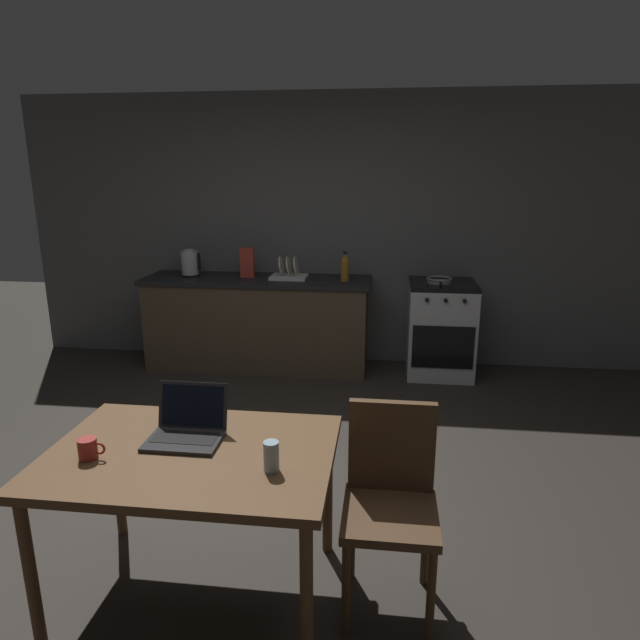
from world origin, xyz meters
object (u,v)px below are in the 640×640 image
object	(u,v)px
electric_kettle	(190,263)
cereal_box	(247,263)
coffee_mug	(88,449)
frying_pan	(439,280)
bottle	(345,267)
drinking_glass	(271,456)
laptop	(187,429)
dish_rack	(289,274)
dining_table	(192,465)
chair	(390,493)
stove_oven	(440,329)

from	to	relation	value
electric_kettle	cereal_box	xyz separation A→B (m)	(0.56, 0.02, 0.02)
coffee_mug	cereal_box	xyz separation A→B (m)	(-0.12, 3.16, 0.26)
frying_pan	bottle	bearing A→B (deg)	-178.64
coffee_mug	drinking_glass	world-z (taller)	drinking_glass
laptop	dish_rack	size ratio (longest dim) A/B	0.94
coffee_mug	bottle	bearing A→B (deg)	75.20
dining_table	electric_kettle	distance (m)	3.23
laptop	coffee_mug	bearing A→B (deg)	-142.94
electric_kettle	chair	bearing A→B (deg)	-56.73
frying_pan	dining_table	bearing A→B (deg)	-113.23
drinking_glass	stove_oven	bearing A→B (deg)	73.23
chair	coffee_mug	world-z (taller)	chair
electric_kettle	coffee_mug	distance (m)	3.22
electric_kettle	dining_table	bearing A→B (deg)	-70.42
chair	cereal_box	xyz separation A→B (m)	(-1.36, 2.95, 0.50)
dining_table	frying_pan	size ratio (longest dim) A/B	3.02
cereal_box	coffee_mug	bearing A→B (deg)	-87.79
electric_kettle	frying_pan	world-z (taller)	electric_kettle
chair	frying_pan	world-z (taller)	frying_pan
dining_table	bottle	bearing A→B (deg)	81.90
laptop	cereal_box	size ratio (longest dim) A/B	1.13
frying_pan	cereal_box	world-z (taller)	cereal_box
frying_pan	drinking_glass	distance (m)	3.24
chair	bottle	distance (m)	2.95
stove_oven	electric_kettle	xyz separation A→B (m)	(-2.39, 0.00, 0.57)
bottle	dish_rack	distance (m)	0.54
stove_oven	dining_table	size ratio (longest dim) A/B	0.72
stove_oven	dining_table	distance (m)	3.30
stove_oven	chair	distance (m)	2.97
drinking_glass	dish_rack	bearing A→B (deg)	98.80
frying_pan	chair	bearing A→B (deg)	-98.49
stove_oven	laptop	world-z (taller)	laptop
stove_oven	drinking_glass	distance (m)	3.29
stove_oven	cereal_box	distance (m)	1.93
drinking_glass	frying_pan	bearing A→B (deg)	73.72
stove_oven	frying_pan	distance (m)	0.47
stove_oven	chair	size ratio (longest dim) A/B	0.98
dining_table	cereal_box	distance (m)	3.11
cereal_box	dish_rack	xyz separation A→B (m)	(0.40, -0.02, -0.09)
laptop	coffee_mug	xyz separation A→B (m)	(-0.34, -0.22, -0.00)
frying_pan	cereal_box	distance (m)	1.80
stove_oven	laptop	size ratio (longest dim) A/B	2.75
drinking_glass	cereal_box	xyz separation A→B (m)	(-0.89, 3.16, 0.25)
chair	coffee_mug	xyz separation A→B (m)	(-1.24, -0.20, 0.24)
frying_pan	cereal_box	xyz separation A→B (m)	(-1.80, 0.05, 0.12)
chair	cereal_box	world-z (taller)	cereal_box
chair	cereal_box	size ratio (longest dim) A/B	3.18
bottle	dish_rack	bearing A→B (deg)	174.64
chair	bottle	world-z (taller)	bottle
drinking_glass	cereal_box	world-z (taller)	cereal_box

